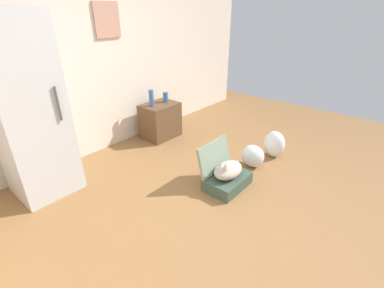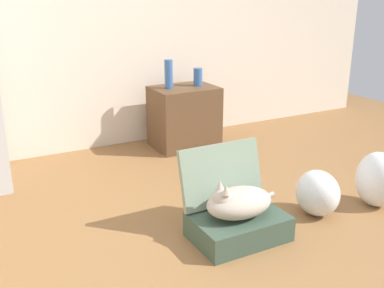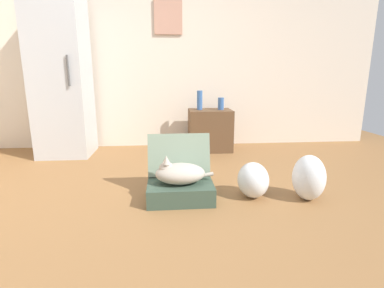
% 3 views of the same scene
% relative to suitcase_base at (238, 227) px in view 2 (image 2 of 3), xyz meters
% --- Properties ---
extents(ground_plane, '(7.68, 7.68, 0.00)m').
position_rel_suitcase_base_xyz_m(ground_plane, '(-0.24, -0.20, -0.08)').
color(ground_plane, olive).
rests_on(ground_plane, ground).
extents(wall_back, '(6.40, 0.15, 2.60)m').
position_rel_suitcase_base_xyz_m(wall_back, '(-0.24, 2.06, 1.23)').
color(wall_back, beige).
rests_on(wall_back, ground).
extents(suitcase_base, '(0.55, 0.38, 0.15)m').
position_rel_suitcase_base_xyz_m(suitcase_base, '(0.00, 0.00, 0.00)').
color(suitcase_base, '#384C3D').
rests_on(suitcase_base, ground).
extents(suitcase_lid, '(0.55, 0.13, 0.37)m').
position_rel_suitcase_base_xyz_m(suitcase_lid, '(0.00, 0.20, 0.26)').
color(suitcase_lid, gray).
rests_on(suitcase_lid, suitcase_base).
extents(cat, '(0.49, 0.28, 0.23)m').
position_rel_suitcase_base_xyz_m(cat, '(-0.01, 0.00, 0.16)').
color(cat, '#B2A899').
rests_on(cat, suitcase_base).
extents(plastic_bag_white, '(0.26, 0.31, 0.30)m').
position_rel_suitcase_base_xyz_m(plastic_bag_white, '(0.62, 0.01, 0.08)').
color(plastic_bag_white, silver).
rests_on(plastic_bag_white, ground).
extents(plastic_bag_clear, '(0.26, 0.30, 0.38)m').
position_rel_suitcase_base_xyz_m(plastic_bag_clear, '(1.07, -0.08, 0.12)').
color(plastic_bag_clear, silver).
rests_on(plastic_bag_clear, ground).
extents(side_table, '(0.58, 0.44, 0.56)m').
position_rel_suitcase_base_xyz_m(side_table, '(0.49, 1.65, 0.21)').
color(side_table, brown).
rests_on(side_table, ground).
extents(vase_tall, '(0.07, 0.07, 0.26)m').
position_rel_suitcase_base_xyz_m(vase_tall, '(0.35, 1.67, 0.62)').
color(vase_tall, '#38609E').
rests_on(vase_tall, side_table).
extents(vase_short, '(0.08, 0.08, 0.16)m').
position_rel_suitcase_base_xyz_m(vase_short, '(0.64, 1.65, 0.57)').
color(vase_short, '#38609E').
rests_on(vase_short, side_table).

